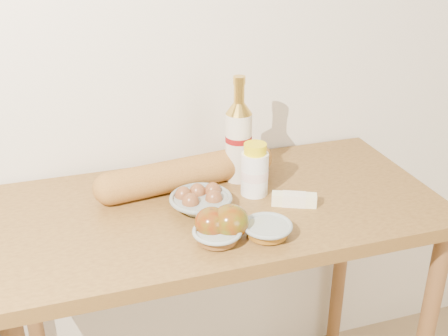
{
  "coord_description": "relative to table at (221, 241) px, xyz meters",
  "views": [
    {
      "loc": [
        -0.4,
        -0.1,
        1.65
      ],
      "look_at": [
        0.0,
        1.15,
        1.02
      ],
      "focal_mm": 45.0,
      "sensor_mm": 36.0,
      "label": 1
    }
  ],
  "objects": [
    {
      "name": "egg_bowl",
      "position": [
        -0.06,
        -0.01,
        0.15
      ],
      "size": [
        0.17,
        0.17,
        0.06
      ],
      "rotation": [
        0.0,
        0.0,
        -0.0
      ],
      "color": "gray",
      "rests_on": "table"
    },
    {
      "name": "bourbon_bottle",
      "position": [
        0.09,
        0.13,
        0.25
      ],
      "size": [
        0.08,
        0.08,
        0.31
      ],
      "rotation": [
        0.0,
        0.0,
        0.02
      ],
      "color": "beige",
      "rests_on": "table"
    },
    {
      "name": "apple_redgreen_front",
      "position": [
        -0.07,
        -0.15,
        0.16
      ],
      "size": [
        0.09,
        0.09,
        0.08
      ],
      "rotation": [
        0.0,
        0.0,
        0.07
      ],
      "color": "maroon",
      "rests_on": "table"
    },
    {
      "name": "baguette",
      "position": [
        -0.06,
        0.12,
        0.17
      ],
      "size": [
        0.55,
        0.16,
        0.09
      ],
      "rotation": [
        0.0,
        0.0,
        0.14
      ],
      "color": "#BA8038",
      "rests_on": "table"
    },
    {
      "name": "sugar_bowl",
      "position": [
        -0.07,
        -0.18,
        0.14
      ],
      "size": [
        0.14,
        0.14,
        0.03
      ],
      "rotation": [
        0.0,
        0.0,
        -0.13
      ],
      "color": "#97A59F",
      "rests_on": "table"
    },
    {
      "name": "butter_stick",
      "position": [
        0.19,
        -0.07,
        0.14
      ],
      "size": [
        0.12,
        0.08,
        0.04
      ],
      "rotation": [
        0.0,
        0.0,
        -0.43
      ],
      "color": "#FEFAC5",
      "rests_on": "table"
    },
    {
      "name": "apple_redgreen_right",
      "position": [
        -0.03,
        -0.17,
        0.17
      ],
      "size": [
        0.12,
        0.12,
        0.09
      ],
      "rotation": [
        0.0,
        0.0,
        0.38
      ],
      "color": "maroon",
      "rests_on": "table"
    },
    {
      "name": "back_wall",
      "position": [
        0.0,
        0.33,
        0.52
      ],
      "size": [
        3.5,
        0.02,
        2.6
      ],
      "primitive_type": "cube",
      "color": "silver",
      "rests_on": "ground"
    },
    {
      "name": "table",
      "position": [
        0.0,
        0.0,
        0.0
      ],
      "size": [
        1.2,
        0.6,
        0.9
      ],
      "color": "olive",
      "rests_on": "ground"
    },
    {
      "name": "syrup_bowl",
      "position": [
        0.06,
        -0.19,
        0.14
      ],
      "size": [
        0.14,
        0.14,
        0.04
      ],
      "rotation": [
        0.0,
        0.0,
        -0.13
      ],
      "color": "#919E99",
      "rests_on": "table"
    },
    {
      "name": "cream_bottle",
      "position": [
        0.11,
        0.03,
        0.19
      ],
      "size": [
        0.08,
        0.08,
        0.15
      ],
      "rotation": [
        0.0,
        0.0,
        -0.06
      ],
      "color": "white",
      "rests_on": "table"
    }
  ]
}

